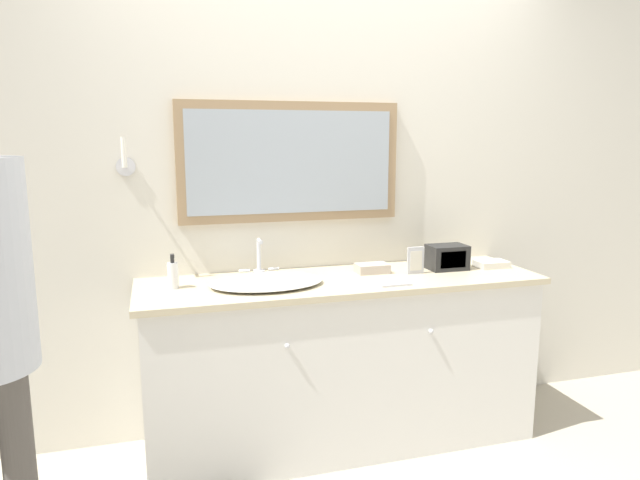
{
  "coord_description": "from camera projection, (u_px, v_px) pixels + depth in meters",
  "views": [
    {
      "loc": [
        -0.88,
        -2.29,
        1.56
      ],
      "look_at": [
        -0.12,
        0.33,
        1.07
      ],
      "focal_mm": 32.0,
      "sensor_mm": 36.0,
      "label": 1
    }
  ],
  "objects": [
    {
      "name": "picture_frame",
      "position": [
        416.0,
        260.0,
        2.92
      ],
      "size": [
        0.09,
        0.01,
        0.14
      ],
      "color": "#B2B2B7",
      "rests_on": "vanity_counter"
    },
    {
      "name": "sink_basin",
      "position": [
        266.0,
        281.0,
        2.7
      ],
      "size": [
        0.54,
        0.41,
        0.19
      ],
      "color": "white",
      "rests_on": "vanity_counter"
    },
    {
      "name": "ground_plane",
      "position": [
        363.0,
        474.0,
        2.68
      ],
      "size": [
        14.0,
        14.0,
        0.0
      ],
      "primitive_type": "plane",
      "color": "#B2A893"
    },
    {
      "name": "hand_towel_near_sink",
      "position": [
        372.0,
        268.0,
        2.95
      ],
      "size": [
        0.17,
        0.11,
        0.05
      ],
      "color": "#B7A899",
      "rests_on": "vanity_counter"
    },
    {
      "name": "soap_bottle",
      "position": [
        173.0,
        274.0,
        2.64
      ],
      "size": [
        0.05,
        0.05,
        0.16
      ],
      "color": "white",
      "rests_on": "vanity_counter"
    },
    {
      "name": "wall_back",
      "position": [
        323.0,
        191.0,
        3.06
      ],
      "size": [
        8.0,
        0.18,
        2.55
      ],
      "color": "silver",
      "rests_on": "ground_plane"
    },
    {
      "name": "vanity_counter",
      "position": [
        342.0,
        361.0,
        2.91
      ],
      "size": [
        2.0,
        0.59,
        0.87
      ],
      "color": "silver",
      "rests_on": "ground_plane"
    },
    {
      "name": "appliance_box",
      "position": [
        447.0,
        257.0,
        3.02
      ],
      "size": [
        0.2,
        0.14,
        0.13
      ],
      "color": "black",
      "rests_on": "vanity_counter"
    },
    {
      "name": "metal_tray",
      "position": [
        392.0,
        283.0,
        2.73
      ],
      "size": [
        0.15,
        0.13,
        0.01
      ],
      "color": "silver",
      "rests_on": "vanity_counter"
    },
    {
      "name": "hand_towel_far_corner",
      "position": [
        491.0,
        264.0,
        3.08
      ],
      "size": [
        0.17,
        0.12,
        0.04
      ],
      "color": "silver",
      "rests_on": "vanity_counter"
    }
  ]
}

